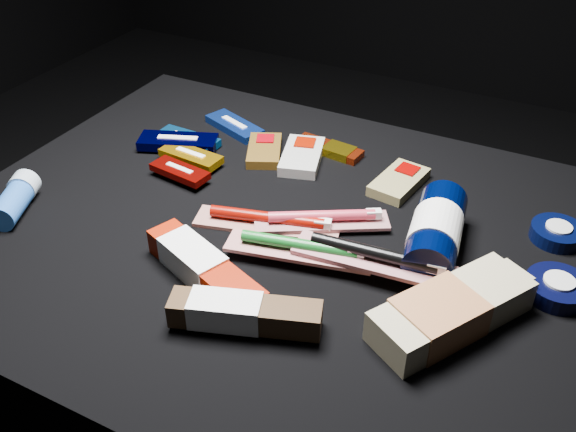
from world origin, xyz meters
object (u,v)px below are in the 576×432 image
at_px(deodorant_stick, 15,199).
at_px(toothpaste_carton_red, 201,267).
at_px(bodywash_bottle, 449,312).
at_px(lotion_bottle, 436,232).

bearing_deg(deodorant_stick, toothpaste_carton_red, -24.82).
bearing_deg(bodywash_bottle, deodorant_stick, -144.17).
distance_m(bodywash_bottle, deodorant_stick, 0.66).
xyz_separation_m(lotion_bottle, bodywash_bottle, (0.06, -0.13, -0.01)).
height_order(bodywash_bottle, deodorant_stick, bodywash_bottle).
bearing_deg(toothpaste_carton_red, deodorant_stick, -159.31).
bearing_deg(lotion_bottle, deodorant_stick, -170.47).
bearing_deg(lotion_bottle, toothpaste_carton_red, -151.14).
relative_size(lotion_bottle, toothpaste_carton_red, 1.05).
xyz_separation_m(bodywash_bottle, deodorant_stick, (-0.66, -0.06, -0.00)).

